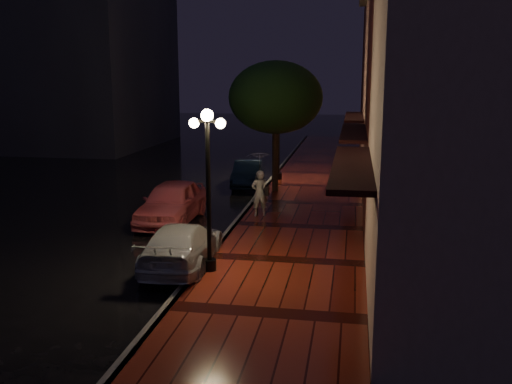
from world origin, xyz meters
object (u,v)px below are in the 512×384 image
Objects in this scene: parking_meter at (257,192)px; streetlamp_near at (208,181)px; streetlamp_far at (279,131)px; navy_car at (248,173)px; pink_car at (172,202)px; woman_with_umbrella at (260,174)px; street_tree at (276,100)px; silver_car at (182,245)px.

streetlamp_near is at bearing -84.78° from parking_meter.
streetlamp_near is at bearing -90.00° from streetlamp_far.
streetlamp_far is at bearing 41.72° from navy_car.
navy_car is (1.47, 7.36, -0.14)m from pink_car.
navy_car is 2.59× the size of parking_meter.
parking_meter is at bearing -71.65° from woman_with_umbrella.
parking_meter is (-0.12, 0.18, -0.71)m from woman_with_umbrella.
pink_car is 1.87× the size of woman_with_umbrella.
woman_with_umbrella is (0.08, -4.77, -2.51)m from street_tree.
pink_car is at bearing 0.53° from woman_with_umbrella.
woman_with_umbrella reaches higher than parking_meter.
woman_with_umbrella is (1.29, 5.62, 1.11)m from silver_car.
silver_car is at bearing 60.91° from woman_with_umbrella.
street_tree is at bearing 88.65° from streetlamp_near.
streetlamp_far is 0.96× the size of pink_car.
streetlamp_near is at bearing -91.35° from street_tree.
navy_car is at bearing 78.23° from pink_car.
pink_car reaches higher than navy_car.
pink_car is 5.03m from silver_car.
street_tree reaches higher than woman_with_umbrella.
woman_with_umbrella is 0.74m from parking_meter.
navy_car is 6.72m from woman_with_umbrella.
woman_with_umbrella is at bearing -87.53° from streetlamp_far.
streetlamp_near reaches higher than pink_car.
silver_car is at bearing -94.06° from streetlamp_far.
streetlamp_far is at bearing 90.00° from streetlamp_near.
woman_with_umbrella is at bearing -80.27° from navy_car.
street_tree is 2.41× the size of woman_with_umbrella.
pink_car is 3.08× the size of parking_meter.
streetlamp_near is 1.14× the size of navy_car.
woman_with_umbrella is (0.34, -7.78, -0.86)m from streetlamp_far.
streetlamp_near is 6.29m from woman_with_umbrella.
parking_meter is at bearing -80.95° from navy_car.
navy_car is at bearing 133.27° from street_tree.
streetlamp_far is 2.96× the size of parking_meter.
navy_car is 12.05m from silver_car.
navy_car is at bearing -133.74° from streetlamp_far.
streetlamp_far is 3.44m from street_tree.
street_tree is 4.28m from navy_car.
street_tree reaches higher than streetlamp_near.
parking_meter reaches higher than silver_car.
streetlamp_far is 0.74× the size of street_tree.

